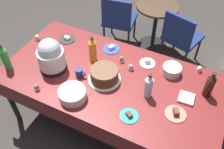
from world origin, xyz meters
The scene contains 26 objects.
ground centered at (0.00, 0.00, 0.00)m, with size 9.00×9.00×0.00m, color #383330.
potluck_table centered at (0.00, 0.00, 0.69)m, with size 2.20×1.10×0.75m.
frosted_layer_cake centered at (-0.06, -0.05, 0.82)m, with size 0.32×0.32×0.14m.
slow_cooker centered at (-0.60, -0.14, 0.92)m, with size 0.28×0.28×0.36m.
glass_salad_bowl centered at (0.50, 0.32, 0.79)m, with size 0.19×0.19×0.09m, color #B2C6BC.
ceramic_snack_bowl centered at (-0.21, -0.38, 0.80)m, with size 0.25×0.25×0.10m, color silver.
dessert_plate_coral centered at (0.68, -0.14, 0.76)m, with size 0.19×0.19×0.06m.
dessert_plate_white centered at (0.24, 0.35, 0.76)m, with size 0.16×0.16×0.06m.
dessert_plate_teal centered at (0.33, -0.34, 0.76)m, with size 0.17×0.17×0.04m.
dessert_plate_cobalt centered at (-0.20, 0.39, 0.76)m, with size 0.19×0.19×0.04m.
dessert_plate_charcoal centered at (-0.73, 0.31, 0.76)m, with size 0.18×0.18×0.04m.
cupcake_lemon centered at (0.12, 0.19, 0.78)m, with size 0.05×0.05×0.07m.
cupcake_berry centered at (-0.57, -0.44, 0.78)m, with size 0.05×0.05×0.07m.
cupcake_rose centered at (0.75, 0.47, 0.78)m, with size 0.05×0.05×0.07m.
cupcake_mint centered at (-1.03, 0.16, 0.78)m, with size 0.05×0.05×0.07m.
cupcake_cocoa centered at (-0.02, 0.26, 0.78)m, with size 0.05×0.05×0.07m.
soda_bottle_lime_soda centered at (-1.01, -0.34, 0.89)m, with size 0.07×0.07×0.30m.
soda_bottle_orange_juice centered at (-0.29, 0.15, 0.89)m, with size 0.08×0.08×0.30m.
soda_bottle_water centered at (0.39, -0.05, 0.88)m, with size 0.07×0.07×0.28m.
soda_bottle_cola centered at (0.87, 0.20, 0.88)m, with size 0.08×0.08×0.28m.
coffee_mug_black centered at (-0.78, 0.12, 0.80)m, with size 0.12×0.07×0.10m.
coffee_mug_navy centered at (-0.30, -0.12, 0.79)m, with size 0.11×0.07×0.09m.
paper_napkin_stack centered at (0.72, 0.07, 0.76)m, with size 0.14×0.14×0.02m, color pink.
maroon_chair_left centered at (-0.54, 1.31, 0.49)m, with size 0.50×0.50×0.85m.
maroon_chair_right centered at (0.38, 1.31, 0.49)m, with size 0.54×0.54×0.85m.
round_cafe_table centered at (-0.05, 1.53, 0.50)m, with size 0.60×0.60×0.72m.
Camera 1 is at (0.75, -1.51, 2.58)m, focal length 40.38 mm.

